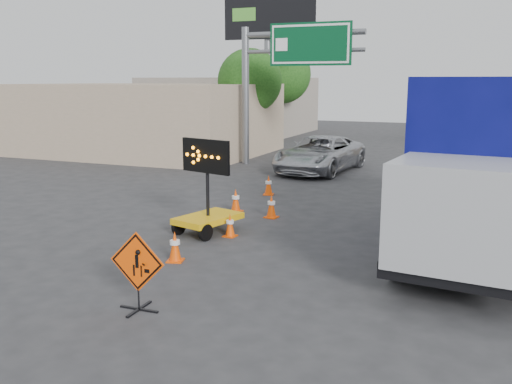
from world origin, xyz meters
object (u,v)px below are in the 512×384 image
Objects in this scene: construction_sign at (137,269)px; box_truck at (487,174)px; pickup_truck at (320,154)px; arrow_board at (208,212)px.

box_truck is at bearing 47.17° from construction_sign.
pickup_truck reaches higher than construction_sign.
construction_sign is 0.16× the size of box_truck.
arrow_board reaches higher than construction_sign.
pickup_truck is 12.95m from box_truck.
box_truck is (5.80, 6.62, 1.15)m from construction_sign.
arrow_board is at bearing -164.88° from box_truck.
arrow_board is 0.45× the size of pickup_truck.
pickup_truck is 0.64× the size of box_truck.
construction_sign is at bearing -125.75° from box_truck.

